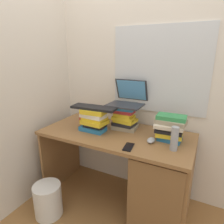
{
  "coord_description": "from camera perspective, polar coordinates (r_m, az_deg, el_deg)",
  "views": [
    {
      "loc": [
        0.73,
        -1.52,
        1.45
      ],
      "look_at": [
        -0.06,
        0.04,
        0.92
      ],
      "focal_mm": 31.52,
      "sensor_mm": 36.0,
      "label": 1
    }
  ],
  "objects": [
    {
      "name": "book_stack_keyboard_riser",
      "position": [
        1.84,
        -5.19,
        -2.13
      ],
      "size": [
        0.26,
        0.2,
        0.22
      ],
      "color": "#2672B2",
      "rests_on": "desk"
    },
    {
      "name": "mug",
      "position": [
        2.15,
        -8.59,
        -1.26
      ],
      "size": [
        0.11,
        0.07,
        0.09
      ],
      "color": "#B23F33",
      "rests_on": "desk"
    },
    {
      "name": "book_stack_tall",
      "position": [
        1.89,
        3.66,
        -1.75
      ],
      "size": [
        0.24,
        0.19,
        0.23
      ],
      "color": "gray",
      "rests_on": "desk"
    },
    {
      "name": "computer_mouse",
      "position": [
        1.67,
        11.25,
        -8.04
      ],
      "size": [
        0.06,
        0.1,
        0.04
      ],
      "primitive_type": "ellipsoid",
      "color": "#A5A8AD",
      "rests_on": "desk"
    },
    {
      "name": "laptop",
      "position": [
        1.91,
        4.59,
        3.9
      ],
      "size": [
        0.32,
        0.33,
        0.23
      ],
      "color": "#2D2D33",
      "rests_on": "book_stack_tall"
    },
    {
      "name": "book_stack_side",
      "position": [
        1.71,
        16.46,
        -4.37
      ],
      "size": [
        0.26,
        0.21,
        0.22
      ],
      "color": "#2672B2",
      "rests_on": "desk"
    },
    {
      "name": "keyboard",
      "position": [
        1.81,
        -5.32,
        1.28
      ],
      "size": [
        0.43,
        0.17,
        0.02
      ],
      "primitive_type": "cube",
      "rotation": [
        0.0,
        0.0,
        0.07
      ],
      "color": "black",
      "rests_on": "book_stack_keyboard_riser"
    },
    {
      "name": "wall_left",
      "position": [
        2.17,
        -19.07,
        12.11
      ],
      "size": [
        0.05,
        6.0,
        2.6
      ],
      "primitive_type": "cube",
      "color": "beige",
      "rests_on": "ground"
    },
    {
      "name": "desk",
      "position": [
        1.86,
        10.92,
        -17.62
      ],
      "size": [
        1.38,
        0.65,
        0.74
      ],
      "color": "olive",
      "rests_on": "ground"
    },
    {
      "name": "water_bottle",
      "position": [
        1.55,
        17.66,
        -7.37
      ],
      "size": [
        0.06,
        0.06,
        0.19
      ],
      "primitive_type": "cylinder",
      "color": "#999EA5",
      "rests_on": "desk"
    },
    {
      "name": "cell_phone",
      "position": [
        1.56,
        4.83,
        -10.05
      ],
      "size": [
        0.08,
        0.14,
        0.01
      ],
      "primitive_type": "cube",
      "rotation": [
        0.0,
        0.0,
        0.14
      ],
      "color": "black",
      "rests_on": "desk"
    },
    {
      "name": "wastebasket",
      "position": [
        2.06,
        -18.07,
        -23.09
      ],
      "size": [
        0.25,
        0.25,
        0.31
      ],
      "primitive_type": "cylinder",
      "color": "silver",
      "rests_on": "ground"
    },
    {
      "name": "wall_back",
      "position": [
        2.03,
        6.0,
        12.63
      ],
      "size": [
        6.0,
        0.06,
        2.6
      ],
      "color": "silver",
      "rests_on": "ground"
    },
    {
      "name": "ground_plane",
      "position": [
        2.22,
        1.02,
        -23.79
      ],
      "size": [
        6.0,
        6.0,
        0.0
      ],
      "primitive_type": "plane",
      "color": "olive"
    }
  ]
}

